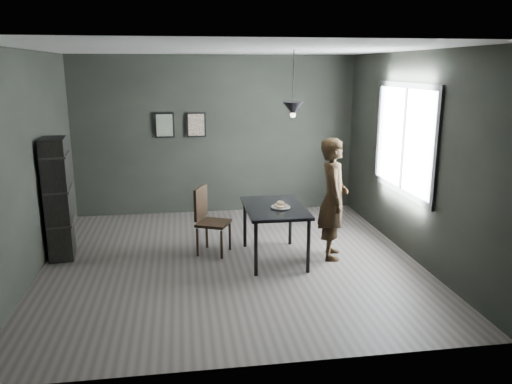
{
  "coord_description": "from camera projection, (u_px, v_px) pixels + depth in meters",
  "views": [
    {
      "loc": [
        -0.62,
        -6.38,
        2.58
      ],
      "look_at": [
        0.35,
        0.05,
        0.95
      ],
      "focal_mm": 35.0,
      "sensor_mm": 36.0,
      "label": 1
    }
  ],
  "objects": [
    {
      "name": "woman",
      "position": [
        333.0,
        199.0,
        6.8
      ],
      "size": [
        0.53,
        0.69,
        1.68
      ],
      "primitive_type": "imported",
      "rotation": [
        0.0,
        0.0,
        1.34
      ],
      "color": "black",
      "rests_on": "ground"
    },
    {
      "name": "window_assembly",
      "position": [
        404.0,
        139.0,
        7.0
      ],
      "size": [
        0.04,
        1.96,
        1.56
      ],
      "color": "white",
      "rests_on": "ground"
    },
    {
      "name": "ceiling",
      "position": [
        229.0,
        49.0,
        6.16
      ],
      "size": [
        5.0,
        5.0,
        0.02
      ],
      "color": "silver",
      "rests_on": "ground"
    },
    {
      "name": "pendant_lamp",
      "position": [
        293.0,
        109.0,
        6.56
      ],
      "size": [
        0.28,
        0.28,
        0.86
      ],
      "color": "black",
      "rests_on": "ground"
    },
    {
      "name": "white_plate",
      "position": [
        281.0,
        208.0,
        6.67
      ],
      "size": [
        0.23,
        0.23,
        0.01
      ],
      "primitive_type": "cylinder",
      "color": "silver",
      "rests_on": "cafe_table"
    },
    {
      "name": "back_wall",
      "position": [
        216.0,
        135.0,
        8.9
      ],
      "size": [
        5.0,
        0.1,
        2.8
      ],
      "primitive_type": "cube",
      "color": "black",
      "rests_on": "ground"
    },
    {
      "name": "ground",
      "position": [
        231.0,
        261.0,
        6.84
      ],
      "size": [
        5.0,
        5.0,
        0.0
      ],
      "primitive_type": "plane",
      "color": "#393431",
      "rests_on": "ground"
    },
    {
      "name": "framed_print_left",
      "position": [
        165.0,
        125.0,
        8.69
      ],
      "size": [
        0.34,
        0.04,
        0.44
      ],
      "color": "black",
      "rests_on": "ground"
    },
    {
      "name": "shelf_unit",
      "position": [
        58.0,
        199.0,
        6.82
      ],
      "size": [
        0.38,
        0.59,
        1.67
      ],
      "primitive_type": "cube",
      "rotation": [
        0.0,
        0.0,
        0.12
      ],
      "color": "black",
      "rests_on": "ground"
    },
    {
      "name": "donut_pile",
      "position": [
        281.0,
        205.0,
        6.66
      ],
      "size": [
        0.19,
        0.19,
        0.09
      ],
      "rotation": [
        0.0,
        0.0,
        0.27
      ],
      "color": "beige",
      "rests_on": "white_plate"
    },
    {
      "name": "wood_chair",
      "position": [
        208.0,
        216.0,
        7.03
      ],
      "size": [
        0.55,
        0.55,
        0.96
      ],
      "rotation": [
        0.0,
        0.0,
        -0.42
      ],
      "color": "black",
      "rests_on": "ground"
    },
    {
      "name": "framed_print_right",
      "position": [
        196.0,
        125.0,
        8.77
      ],
      "size": [
        0.34,
        0.04,
        0.44
      ],
      "color": "black",
      "rests_on": "ground"
    },
    {
      "name": "cafe_table",
      "position": [
        275.0,
        212.0,
        6.76
      ],
      "size": [
        0.8,
        1.2,
        0.75
      ],
      "color": "black",
      "rests_on": "ground"
    }
  ]
}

